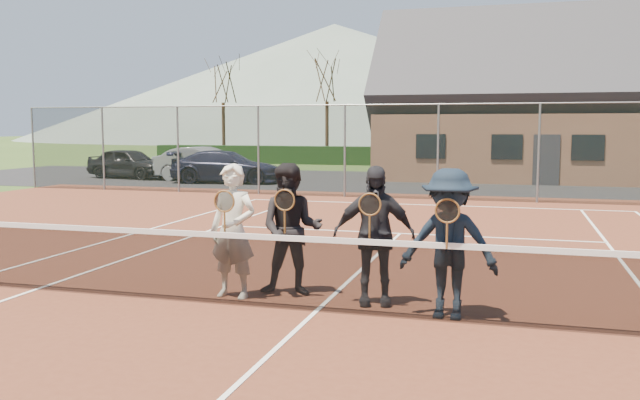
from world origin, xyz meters
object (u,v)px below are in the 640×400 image
object	(u,v)px
player_a	(233,231)
player_c	(374,235)
player_b	(291,229)
car_c	(227,167)
car_a	(130,163)
tennis_net	(316,271)
car_b	(204,164)
player_d	(449,244)
clubhouse	(557,88)

from	to	relation	value
player_a	player_c	size ratio (longest dim) A/B	1.00
player_a	player_b	xyz separation A→B (m)	(0.70, 0.36, -0.00)
player_a	player_b	bearing A→B (deg)	26.88
car_c	player_c	xyz separation A→B (m)	(9.62, -17.09, 0.26)
car_a	tennis_net	distance (m)	23.49
player_a	car_b	bearing A→B (deg)	116.83
car_c	player_d	xyz separation A→B (m)	(10.60, -17.47, 0.26)
player_c	car_b	bearing A→B (deg)	121.68
player_d	tennis_net	bearing A→B (deg)	-173.18
tennis_net	player_d	distance (m)	1.65
car_a	tennis_net	size ratio (longest dim) A/B	0.34
tennis_net	player_a	distance (m)	1.39
car_c	player_a	world-z (taller)	player_a
clubhouse	player_d	size ratio (longest dim) A/B	8.67
car_b	tennis_net	xyz separation A→B (m)	(10.31, -18.26, -0.18)
tennis_net	player_d	bearing A→B (deg)	6.82
car_a	car_b	size ratio (longest dim) A/B	0.91
tennis_net	player_b	bearing A→B (deg)	127.33
tennis_net	clubhouse	size ratio (longest dim) A/B	0.75
car_c	tennis_net	distance (m)	19.83
car_a	player_a	bearing A→B (deg)	-134.72
player_a	player_d	distance (m)	2.87
clubhouse	player_c	bearing A→B (deg)	-98.25
clubhouse	car_c	bearing A→B (deg)	-154.02
car_b	player_d	xyz separation A→B (m)	(11.90, -18.07, 0.20)
player_a	player_b	distance (m)	0.79
clubhouse	player_c	size ratio (longest dim) A/B	8.67
player_c	player_d	distance (m)	1.06
car_b	player_c	world-z (taller)	player_c
player_d	clubhouse	bearing A→B (deg)	84.22
car_c	player_c	world-z (taller)	player_c
car_b	tennis_net	distance (m)	20.97
car_c	player_b	bearing A→B (deg)	-160.38
car_b	player_c	bearing A→B (deg)	-140.43
clubhouse	player_b	bearing A→B (deg)	-101.13
car_b	player_d	size ratio (longest dim) A/B	2.43
player_c	player_d	xyz separation A→B (m)	(0.99, -0.38, -0.00)
car_c	player_a	bearing A→B (deg)	-162.76
car_b	clubhouse	bearing A→B (deg)	-60.27
car_a	car_b	world-z (taller)	car_b
car_b	tennis_net	world-z (taller)	car_b
car_a	clubhouse	size ratio (longest dim) A/B	0.25
car_c	player_a	size ratio (longest dim) A/B	2.54
clubhouse	player_d	xyz separation A→B (m)	(-2.41, -23.81, -3.07)
car_c	player_a	xyz separation A→B (m)	(7.74, -17.26, 0.26)
player_a	player_c	xyz separation A→B (m)	(1.88, 0.18, -0.00)
car_b	player_b	world-z (taller)	player_b
tennis_net	player_b	size ratio (longest dim) A/B	6.49
clubhouse	player_b	distance (m)	23.89
player_a	player_c	distance (m)	1.89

